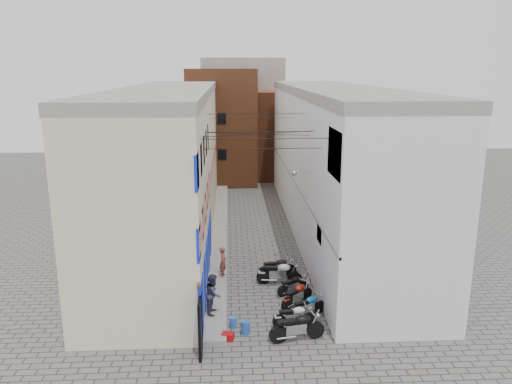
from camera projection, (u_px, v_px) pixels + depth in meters
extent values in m
plane|color=#5E5B58|center=(269.00, 346.00, 18.64)|extent=(90.00, 90.00, 0.00)
cube|color=gray|center=(220.00, 232.00, 31.09)|extent=(0.90, 26.00, 0.25)
cube|color=beige|center=(170.00, 168.00, 29.94)|extent=(5.00, 26.00, 8.50)
cube|color=#D97F7A|center=(211.00, 171.00, 30.13)|extent=(0.10, 26.00, 0.80)
cube|color=#0E24D5|center=(206.00, 264.00, 22.94)|extent=(0.12, 10.20, 2.40)
cube|color=#0E24D5|center=(204.00, 180.00, 21.96)|extent=(0.10, 10.20, 4.00)
cube|color=gray|center=(166.00, 92.00, 28.84)|extent=(5.10, 26.00, 0.50)
cube|color=black|center=(200.00, 326.00, 17.85)|extent=(0.10, 1.20, 2.20)
cube|color=silver|center=(334.00, 166.00, 30.46)|extent=(5.00, 26.00, 8.50)
cube|color=#0E24D5|center=(336.00, 153.00, 18.52)|extent=(0.10, 2.40, 1.80)
cube|color=white|center=(320.00, 234.00, 21.92)|extent=(0.08, 1.00, 0.70)
cylinder|color=#B2B2B7|center=(303.00, 171.00, 24.27)|extent=(0.80, 0.06, 0.06)
sphere|color=#B2B2B7|center=(294.00, 173.00, 24.27)|extent=(0.28, 0.28, 0.28)
cube|color=gray|center=(337.00, 91.00, 29.37)|extent=(5.10, 26.00, 0.50)
cube|color=gray|center=(294.00, 180.00, 30.54)|extent=(0.10, 26.00, 0.12)
cube|color=brown|center=(222.00, 126.00, 44.44)|extent=(6.00, 6.00, 10.00)
cube|color=brown|center=(276.00, 134.00, 46.88)|extent=(5.00, 6.00, 8.00)
cube|color=gray|center=(243.00, 114.00, 50.23)|extent=(8.00, 5.00, 11.00)
cube|color=black|center=(246.00, 174.00, 42.76)|extent=(2.00, 0.30, 2.40)
cylinder|color=black|center=(266.00, 139.00, 18.75)|extent=(5.20, 0.02, 0.02)
cylinder|color=black|center=(263.00, 149.00, 20.86)|extent=(5.20, 0.02, 0.02)
cylinder|color=black|center=(259.00, 132.00, 23.18)|extent=(5.20, 0.02, 0.02)
cylinder|color=black|center=(256.00, 114.00, 25.46)|extent=(5.20, 0.02, 0.02)
cylinder|color=black|center=(253.00, 132.00, 28.68)|extent=(5.20, 0.02, 0.02)
cylinder|color=black|center=(251.00, 118.00, 31.47)|extent=(5.20, 0.02, 0.02)
cylinder|color=black|center=(261.00, 134.00, 21.71)|extent=(5.65, 2.07, 0.02)
cylinder|color=black|center=(257.00, 134.00, 24.71)|extent=(5.80, 1.58, 0.02)
imported|color=brown|center=(223.00, 262.00, 24.07)|extent=(0.43, 0.59, 1.49)
imported|color=#32314A|center=(213.00, 294.00, 20.44)|extent=(0.74, 0.90, 1.69)
cylinder|color=#2052A3|center=(245.00, 327.00, 19.43)|extent=(0.42, 0.42, 0.52)
cylinder|color=blue|center=(233.00, 322.00, 19.91)|extent=(0.37, 0.37, 0.45)
cube|color=#9F0B0F|center=(228.00, 336.00, 19.01)|extent=(0.52, 0.45, 0.28)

